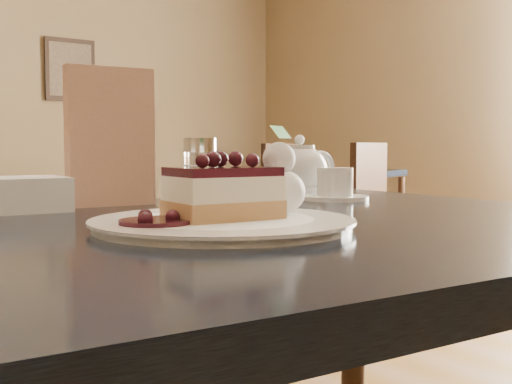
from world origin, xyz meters
TOP-DOWN VIEW (x-y plane):
  - main_table at (0.17, 0.08)m, footprint 1.36×0.95m
  - dessert_plate at (0.17, 0.03)m, footprint 0.32×0.32m
  - cheesecake_slice at (0.17, 0.03)m, footprint 0.14×0.10m
  - whipped_cream at (0.26, 0.03)m, footprint 0.07×0.07m
  - berry_sauce at (0.07, 0.03)m, footprint 0.09×0.09m
  - tea_set at (0.60, 0.37)m, footprint 0.17×0.25m
  - menu_card at (0.18, 0.40)m, footprint 0.15×0.04m
  - sugar_shaker at (0.37, 0.42)m, footprint 0.07×0.07m
  - napkin_stack at (0.03, 0.40)m, footprint 0.14×0.14m
  - bg_table_far_right at (2.55, 2.50)m, footprint 1.23×1.85m

SIDE VIEW (x-z plane):
  - bg_table_far_right at x=2.55m, z-range -0.54..0.69m
  - main_table at x=0.17m, z-range 0.32..1.13m
  - dessert_plate at x=0.17m, z-range 0.81..0.82m
  - berry_sauce at x=0.07m, z-range 0.82..0.83m
  - napkin_stack at x=0.03m, z-range 0.81..0.87m
  - whipped_cream at x=0.26m, z-range 0.82..0.89m
  - cheesecake_slice at x=0.17m, z-range 0.82..0.89m
  - tea_set at x=0.60m, z-range 0.80..0.92m
  - sugar_shaker at x=0.37m, z-range 0.81..0.93m
  - menu_card at x=0.18m, z-range 0.81..1.05m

